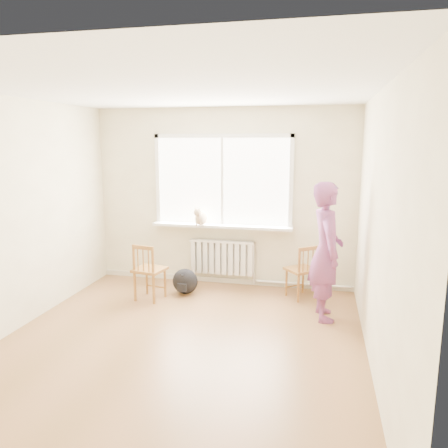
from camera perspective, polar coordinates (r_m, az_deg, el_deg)
The scene contains 13 objects.
floor at distance 4.97m, azimuth -6.03°, elevation -15.55°, with size 4.50×4.50×0.00m, color #8D5F39.
ceiling at distance 4.49m, azimuth -6.73°, elevation 17.12°, with size 4.50×4.50×0.00m, color white.
back_wall at distance 6.68m, azimuth -0.12°, elevation 3.45°, with size 4.00×0.01×2.70m, color #EEE5BF.
window at distance 6.62m, azimuth -0.17°, elevation 6.11°, with size 2.12×0.05×1.42m.
windowsill at distance 6.64m, azimuth -0.33°, elevation -0.26°, with size 2.15×0.22×0.04m, color white.
radiator at distance 6.77m, azimuth -0.29°, elevation -4.31°, with size 1.00×0.12×0.55m.
heating_pipe at distance 6.75m, azimuth 10.27°, elevation -7.72°, with size 0.04×0.04×1.40m, color silver.
baseboard at distance 6.95m, azimuth -0.15°, elevation -7.33°, with size 4.00×0.03×0.08m, color beige.
chair_left at distance 6.21m, azimuth -9.90°, elevation -6.17°, with size 0.46×0.45×0.81m.
chair_right at distance 6.28m, azimuth 10.28°, elevation -6.14°, with size 0.53×0.53×0.78m.
person at distance 5.54m, azimuth 13.20°, elevation -3.49°, with size 0.63×0.41×1.72m, color #B03A4E.
cat at distance 6.61m, azimuth -3.06°, elevation 0.88°, with size 0.23×0.43×0.29m.
backpack at distance 6.45m, azimuth -5.10°, elevation -7.46°, with size 0.37×0.28×0.37m, color black.
Camera 1 is at (1.45, -4.22, 2.19)m, focal length 35.00 mm.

